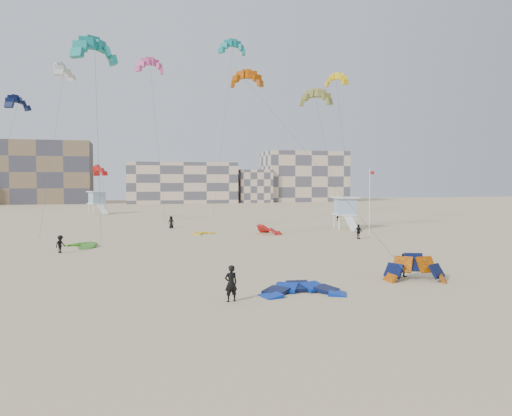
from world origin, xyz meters
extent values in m
plane|color=tan|center=(0.00, 0.00, 0.00)|extent=(320.00, 320.00, 0.00)
imported|color=black|center=(0.69, 3.79, 0.97)|extent=(0.78, 0.59, 1.93)
imported|color=black|center=(13.10, 7.63, 0.79)|extent=(0.88, 0.75, 1.58)
imported|color=black|center=(-10.52, 25.05, 0.79)|extent=(1.10, 1.16, 1.57)
imported|color=black|center=(19.91, 28.76, 0.81)|extent=(0.75, 1.03, 1.62)
imported|color=black|center=(0.77, 46.40, 0.83)|extent=(0.96, 0.81, 1.66)
imported|color=black|center=(27.79, 52.81, 0.81)|extent=(1.14, 1.54, 1.61)
cylinder|color=#3F3F3F|center=(-7.10, 23.52, 9.32)|extent=(0.45, 2.32, 16.65)
cylinder|color=#3F3F3F|center=(9.34, 17.47, 9.16)|extent=(2.89, 28.61, 16.33)
cylinder|color=#3F3F3F|center=(-12.15, 33.06, 9.62)|extent=(1.64, 7.53, 17.26)
cylinder|color=#3F3F3F|center=(-0.92, 45.83, 11.08)|extent=(1.84, 1.41, 20.17)
cylinder|color=#3F3F3F|center=(17.57, 31.80, 8.50)|extent=(1.83, 3.93, 15.00)
cylinder|color=#3F3F3F|center=(27.16, 49.05, 10.85)|extent=(6.12, 7.44, 19.70)
cylinder|color=#3F3F3F|center=(-20.39, 48.71, 8.83)|extent=(2.87, 4.37, 15.66)
cylinder|color=#3F3F3F|center=(10.24, 59.26, 14.72)|extent=(3.94, 3.10, 27.44)
cylinder|color=#3F3F3F|center=(-8.61, 61.50, 4.50)|extent=(1.74, 5.09, 7.01)
cube|color=white|center=(23.12, 39.58, 1.96)|extent=(3.25, 3.25, 0.15)
cube|color=#91B0C7|center=(23.12, 39.58, 3.08)|extent=(2.67, 2.67, 2.09)
cube|color=white|center=(23.12, 39.58, 4.21)|extent=(3.36, 3.36, 0.17)
cube|color=white|center=(23.12, 36.75, 0.94)|extent=(1.38, 3.07, 1.73)
cube|color=white|center=(-11.05, 80.80, 2.04)|extent=(4.04, 4.04, 0.15)
cube|color=#91B0C7|center=(-11.05, 80.80, 3.20)|extent=(3.32, 3.32, 2.18)
cube|color=white|center=(-11.05, 80.80, 4.38)|extent=(4.19, 4.19, 0.17)
cube|color=white|center=(-11.05, 77.86, 0.98)|extent=(2.28, 3.27, 1.80)
cylinder|color=white|center=(23.88, 34.09, 3.94)|extent=(0.10, 0.10, 7.89)
cube|color=#B41A18|center=(24.17, 34.09, 7.39)|extent=(0.59, 0.02, 0.39)
cube|color=brown|center=(-30.00, 134.00, 9.00)|extent=(28.00, 14.00, 18.00)
cube|color=beige|center=(10.00, 130.00, 6.00)|extent=(32.00, 16.00, 12.00)
cube|color=beige|center=(50.00, 132.00, 8.00)|extent=(26.00, 14.00, 16.00)
cube|color=beige|center=(32.00, 128.00, 5.00)|extent=(10.00, 10.00, 10.00)
camera|label=1|loc=(-4.26, -21.64, 6.28)|focal=35.00mm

